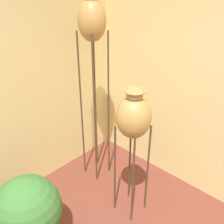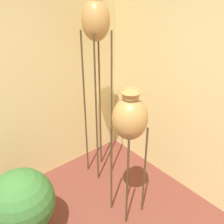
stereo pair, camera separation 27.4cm
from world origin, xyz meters
TOP-DOWN VIEW (x-y plane):
  - vase_stand_tall at (1.36, 1.57)m, footprint 0.29×0.29m
  - vase_stand_medium at (1.18, 0.85)m, footprint 0.33×0.33m
  - potted_plant at (0.19, 1.24)m, footprint 0.63×0.63m

SIDE VIEW (x-z plane):
  - potted_plant at x=0.19m, z-range 0.04..0.83m
  - vase_stand_medium at x=1.18m, z-range 0.43..1.87m
  - vase_stand_tall at x=1.36m, z-range 0.75..2.96m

